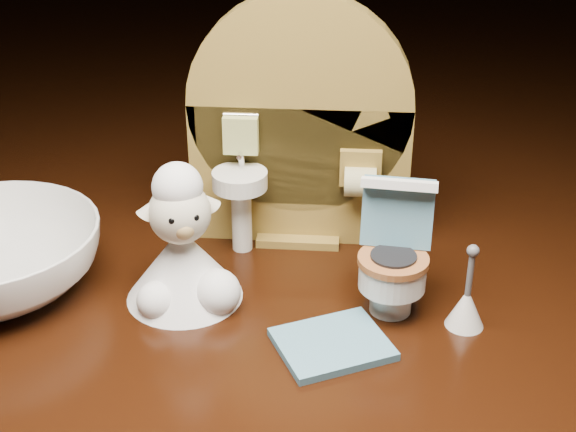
% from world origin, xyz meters
% --- Properties ---
extents(backdrop_panel, '(0.13, 0.05, 0.15)m').
position_xyz_m(backdrop_panel, '(-0.00, 0.06, 0.07)').
color(backdrop_panel, olive).
rests_on(backdrop_panel, ground).
extents(toy_toilet, '(0.04, 0.05, 0.07)m').
position_xyz_m(toy_toilet, '(0.05, -0.00, 0.03)').
color(toy_toilet, white).
rests_on(toy_toilet, ground).
extents(bath_mat, '(0.07, 0.06, 0.00)m').
position_xyz_m(bath_mat, '(0.02, -0.05, 0.00)').
color(bath_mat, teal).
rests_on(bath_mat, ground).
extents(toilet_brush, '(0.02, 0.02, 0.05)m').
position_xyz_m(toilet_brush, '(0.09, -0.02, 0.01)').
color(toilet_brush, white).
rests_on(toilet_brush, ground).
extents(plush_lamb, '(0.06, 0.06, 0.08)m').
position_xyz_m(plush_lamb, '(-0.06, -0.01, 0.03)').
color(plush_lamb, white).
rests_on(plush_lamb, ground).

